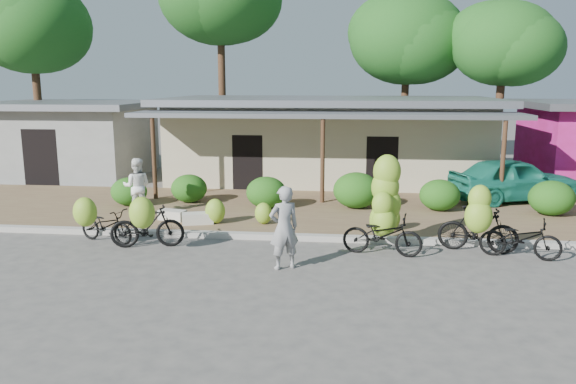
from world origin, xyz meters
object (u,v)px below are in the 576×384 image
object	(u,v)px
tree_near_right	(499,42)
bike_far_left	(102,223)
sack_far	(172,215)
teal_van	(514,179)
sack_near	(198,218)
vendor	(284,228)
bystander	(137,186)
bike_right	(478,224)
tree_center_right	(403,36)
bike_left	(146,224)
tree_back_left	(29,24)
bike_far_right	(520,238)
bike_center	(384,215)

from	to	relation	value
tree_near_right	bike_far_left	world-z (taller)	tree_near_right
sack_far	teal_van	bearing A→B (deg)	19.87
bike_far_left	sack_near	distance (m)	2.63
vendor	teal_van	bearing A→B (deg)	-160.21
teal_van	bystander	bearing A→B (deg)	86.60
bike_right	tree_center_right	bearing A→B (deg)	15.63
bike_left	bike_right	distance (m)	7.87
tree_back_left	tree_center_right	distance (m)	17.36
bike_far_right	teal_van	bearing A→B (deg)	0.99
sack_near	tree_near_right	bearing A→B (deg)	47.81
sack_far	bystander	distance (m)	1.53
tree_back_left	bike_center	bearing A→B (deg)	-37.65
tree_back_left	bystander	xyz separation A→B (m)	(8.34, -9.27, -5.57)
tree_back_left	bike_far_right	bearing A→B (deg)	-33.11
tree_back_left	sack_far	bearing A→B (deg)	-45.82
tree_near_right	sack_near	bearing A→B (deg)	-132.19
bike_left	bike_far_left	bearing A→B (deg)	63.85
sack_far	vendor	bearing A→B (deg)	-44.17
bike_far_left	teal_van	bearing A→B (deg)	-42.03
bike_left	sack_far	bearing A→B (deg)	-8.52
bike_center	teal_van	world-z (taller)	bike_center
bike_far_left	vendor	size ratio (longest dim) A/B	0.96
bike_far_right	vendor	xyz separation A→B (m)	(-5.29, -1.31, 0.45)
bike_left	sack_near	distance (m)	2.21
sack_near	bike_right	bearing A→B (deg)	-12.77
vendor	tree_near_right	bearing A→B (deg)	-145.07
tree_near_right	bike_far_right	size ratio (longest dim) A/B	3.99
tree_near_right	bike_far_left	size ratio (longest dim) A/B	4.26
sack_far	teal_van	world-z (taller)	teal_van
bike_center	tree_center_right	bearing A→B (deg)	4.17
bike_left	bike_right	size ratio (longest dim) A/B	0.97
bike_right	sack_far	size ratio (longest dim) A/B	2.54
bike_far_left	sack_near	bearing A→B (deg)	-26.98
bike_left	bike_center	size ratio (longest dim) A/B	0.81
tree_near_right	vendor	bearing A→B (deg)	-117.77
bike_left	vendor	world-z (taller)	vendor
bike_center	sack_far	world-z (taller)	bike_center
bike_left	bike_center	world-z (taller)	bike_center
bike_right	bike_far_right	distance (m)	0.96
bike_far_right	teal_van	size ratio (longest dim) A/B	0.44
tree_back_left	bike_center	xyz separation A→B (m)	(15.38, -11.87, -5.63)
tree_back_left	bike_far_left	distance (m)	15.82
tree_center_right	sack_far	world-z (taller)	tree_center_right
bike_center	teal_van	xyz separation A→B (m)	(4.53, 5.75, -0.06)
bike_far_left	teal_van	xyz separation A→B (m)	(11.45, 5.83, 0.31)
tree_back_left	sack_near	size ratio (longest dim) A/B	10.06
sack_far	tree_center_right	bearing A→B (deg)	60.91
tree_back_left	sack_far	world-z (taller)	tree_back_left
tree_center_right	bike_far_left	bearing A→B (deg)	-118.94
bike_left	bystander	distance (m)	3.30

